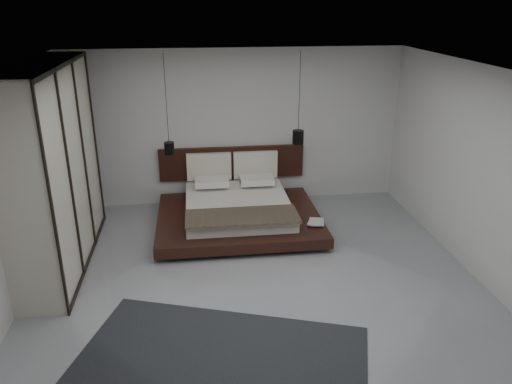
{
  "coord_description": "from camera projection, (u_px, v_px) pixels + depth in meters",
  "views": [
    {
      "loc": [
        -0.76,
        -5.77,
        3.6
      ],
      "look_at": [
        0.14,
        1.2,
        0.84
      ],
      "focal_mm": 35.0,
      "sensor_mm": 36.0,
      "label": 1
    }
  ],
  "objects": [
    {
      "name": "floor",
      "position": [
        257.0,
        283.0,
        6.73
      ],
      "size": [
        6.0,
        6.0,
        0.0
      ],
      "primitive_type": "plane",
      "color": "#909398",
      "rests_on": "ground"
    },
    {
      "name": "ceiling",
      "position": [
        257.0,
        72.0,
        5.71
      ],
      "size": [
        6.0,
        6.0,
        0.0
      ],
      "primitive_type": "plane",
      "rotation": [
        3.14,
        0.0,
        0.0
      ],
      "color": "white",
      "rests_on": "wall_back"
    },
    {
      "name": "wall_back",
      "position": [
        236.0,
        128.0,
        8.99
      ],
      "size": [
        6.0,
        0.0,
        6.0
      ],
      "primitive_type": "plane",
      "rotation": [
        1.57,
        0.0,
        0.0
      ],
      "color": "beige",
      "rests_on": "floor"
    },
    {
      "name": "wall_front",
      "position": [
        314.0,
        337.0,
        3.45
      ],
      "size": [
        6.0,
        0.0,
        6.0
      ],
      "primitive_type": "plane",
      "rotation": [
        -1.57,
        0.0,
        0.0
      ],
      "color": "beige",
      "rests_on": "floor"
    },
    {
      "name": "wall_left",
      "position": [
        5.0,
        197.0,
        5.87
      ],
      "size": [
        0.0,
        6.0,
        6.0
      ],
      "primitive_type": "plane",
      "rotation": [
        1.57,
        0.0,
        1.57
      ],
      "color": "beige",
      "rests_on": "floor"
    },
    {
      "name": "wall_right",
      "position": [
        482.0,
        176.0,
        6.58
      ],
      "size": [
        0.0,
        6.0,
        6.0
      ],
      "primitive_type": "plane",
      "rotation": [
        1.57,
        0.0,
        -1.57
      ],
      "color": "beige",
      "rests_on": "floor"
    },
    {
      "name": "lattice_screen",
      "position": [
        60.0,
        147.0,
        8.17
      ],
      "size": [
        0.05,
        0.9,
        2.6
      ],
      "primitive_type": "cube",
      "color": "black",
      "rests_on": "floor"
    },
    {
      "name": "bed",
      "position": [
        238.0,
        209.0,
        8.39
      ],
      "size": [
        2.65,
        2.34,
        1.05
      ],
      "color": "black",
      "rests_on": "floor"
    },
    {
      "name": "book_lower",
      "position": [
        309.0,
        222.0,
        7.94
      ],
      "size": [
        0.29,
        0.35,
        0.03
      ],
      "primitive_type": "imported",
      "rotation": [
        0.0,
        0.0,
        -0.22
      ],
      "color": "#99724C",
      "rests_on": "bed"
    },
    {
      "name": "book_upper",
      "position": [
        309.0,
        221.0,
        7.9
      ],
      "size": [
        0.31,
        0.34,
        0.02
      ],
      "primitive_type": "imported",
      "rotation": [
        0.0,
        0.0,
        -0.45
      ],
      "color": "#99724C",
      "rests_on": "book_lower"
    },
    {
      "name": "pendant_left",
      "position": [
        169.0,
        148.0,
        8.27
      ],
      "size": [
        0.17,
        0.17,
        1.64
      ],
      "color": "black",
      "rests_on": "ceiling"
    },
    {
      "name": "pendant_right",
      "position": [
        298.0,
        137.0,
        8.49
      ],
      "size": [
        0.19,
        0.19,
        1.54
      ],
      "color": "black",
      "rests_on": "ceiling"
    },
    {
      "name": "wardrobe",
      "position": [
        52.0,
        169.0,
        6.8
      ],
      "size": [
        0.68,
        2.88,
        2.83
      ],
      "color": "beige",
      "rests_on": "floor"
    },
    {
      "name": "rug",
      "position": [
        215.0,
        375.0,
        5.08
      ],
      "size": [
        3.59,
        3.04,
        0.01
      ],
      "primitive_type": "cube",
      "rotation": [
        0.0,
        0.0,
        -0.33
      ],
      "color": "black",
      "rests_on": "floor"
    }
  ]
}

